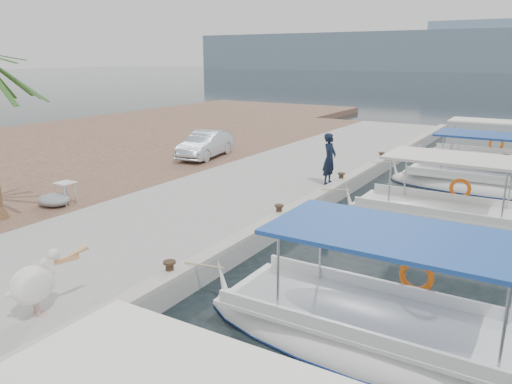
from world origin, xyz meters
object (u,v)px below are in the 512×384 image
parked_car (205,145)px  fishing_caique_c (441,222)px  fishing_caique_b (380,340)px  fishing_caique_e (485,164)px  pelican (35,284)px  fisherman (329,159)px  fishing_caique_d (494,187)px

parked_car → fishing_caique_c: bearing=-24.3°
fishing_caique_b → fishing_caique_e: (-0.48, 17.69, 0.00)m
pelican → fishing_caique_b: bearing=28.7°
pelican → parked_car: 15.09m
fishing_caique_c → fishing_caique_b: bearing=-86.5°
fisherman → parked_car: (-7.06, 1.75, -0.34)m
fishing_caique_d → fishing_caique_e: size_ratio=1.26×
fishing_caique_c → parked_car: (-11.43, 3.09, 0.99)m
fishing_caique_c → parked_car: bearing=164.9°
fishing_caique_c → fishing_caique_e: same height
fishing_caique_b → parked_car: size_ratio=1.96×
fisherman → parked_car: size_ratio=0.51×
fishing_caique_b → fishing_caique_d: bearing=88.1°
fishing_caique_b → fishing_caique_d: (0.44, 13.00, 0.06)m
fishing_caique_e → parked_car: bearing=-148.4°
fishing_caique_d → parked_car: (-12.34, -2.34, 0.93)m
fishing_caique_c → fishing_caique_e: (-0.02, 10.12, 0.00)m
fishing_caique_c → fishing_caique_d: bearing=80.5°
fishing_caique_d → fishing_caique_e: bearing=101.1°
fishing_caique_b → fishing_caique_d: 13.00m
fishing_caique_d → fisherman: fisherman is taller
fishing_caique_c → fishing_caique_d: size_ratio=0.80×
fishing_caique_b → fisherman: (-4.84, 8.91, 1.33)m
fishing_caique_e → pelican: size_ratio=4.10×
fishing_caique_c → fishing_caique_d: same height
fisherman → fishing_caique_c: bearing=-107.1°
fishing_caique_b → fisherman: size_ratio=3.81×
fishing_caique_e → fisherman: size_ratio=3.31×
fishing_caique_b → fishing_caique_e: same height
fishing_caique_d → parked_car: size_ratio=2.13×
fishing_caique_e → parked_car: (-11.42, -7.04, 0.99)m
fishing_caique_c → fisherman: (-4.38, 1.34, 1.33)m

